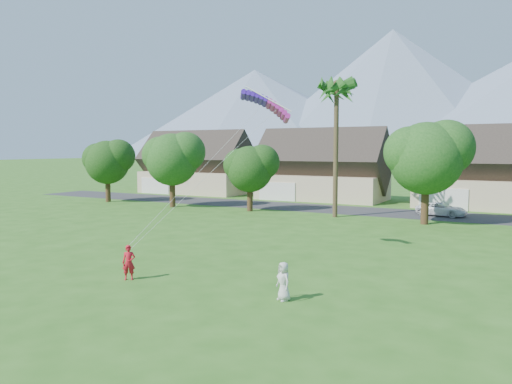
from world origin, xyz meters
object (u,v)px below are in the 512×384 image
Objects in this scene: watcher at (283,281)px; parked_car at (442,209)px; parafoil_kite at (267,103)px; kite_flyer at (129,262)px.

parked_car is at bearing 119.76° from watcher.
watcher is 11.67m from parafoil_kite.
kite_flyer reaches higher than watcher.
parafoil_kite reaches higher than kite_flyer.
parked_car is (1.51, 30.50, -0.18)m from watcher.
kite_flyer is 32.55m from parked_car.
parked_car is at bearing 37.71° from kite_flyer.
watcher is at bearing -172.55° from parked_car.
kite_flyer reaches higher than parked_car.
watcher reaches higher than parked_car.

